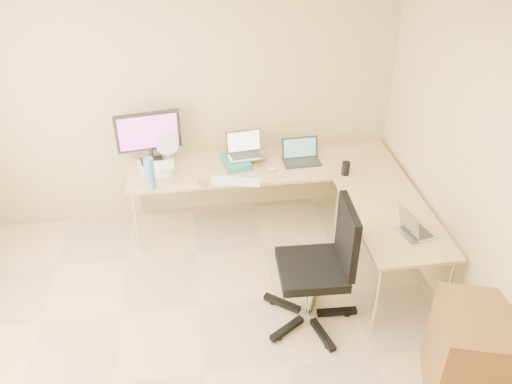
{
  "coord_description": "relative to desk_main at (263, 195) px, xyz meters",
  "views": [
    {
      "loc": [
        0.06,
        -2.6,
        3.34
      ],
      "look_at": [
        0.55,
        1.1,
        0.9
      ],
      "focal_mm": 36.7,
      "sensor_mm": 36.0,
      "label": 1
    }
  ],
  "objects": [
    {
      "name": "floor",
      "position": [
        -0.72,
        -1.85,
        -0.36
      ],
      "size": [
        4.5,
        4.5,
        0.0
      ],
      "primitive_type": "plane",
      "color": "tan",
      "rests_on": "ground"
    },
    {
      "name": "ceiling",
      "position": [
        -0.72,
        -1.85,
        2.24
      ],
      "size": [
        4.5,
        4.5,
        0.0
      ],
      "primitive_type": "plane",
      "rotation": [
        3.14,
        0.0,
        0.0
      ],
      "color": "white",
      "rests_on": "ground"
    },
    {
      "name": "wall_back",
      "position": [
        -0.72,
        0.4,
        0.93
      ],
      "size": [
        4.5,
        0.0,
        4.5
      ],
      "primitive_type": "plane",
      "rotation": [
        1.57,
        0.0,
        0.0
      ],
      "color": "tan",
      "rests_on": "ground"
    },
    {
      "name": "wall_right",
      "position": [
        1.38,
        -1.85,
        0.93
      ],
      "size": [
        0.0,
        4.5,
        4.5
      ],
      "primitive_type": "plane",
      "rotation": [
        1.57,
        0.0,
        -1.57
      ],
      "color": "tan",
      "rests_on": "ground"
    },
    {
      "name": "desk_main",
      "position": [
        0.0,
        0.0,
        0.0
      ],
      "size": [
        2.65,
        0.7,
        0.73
      ],
      "primitive_type": "cube",
      "color": "tan",
      "rests_on": "ground"
    },
    {
      "name": "desk_return",
      "position": [
        0.98,
        -1.0,
        0.0
      ],
      "size": [
        0.7,
        1.3,
        0.73
      ],
      "primitive_type": "cube",
      "color": "tan",
      "rests_on": "ground"
    },
    {
      "name": "monitor",
      "position": [
        -1.1,
        0.2,
        0.63
      ],
      "size": [
        0.65,
        0.3,
        0.54
      ],
      "primitive_type": "cube",
      "rotation": [
        0.0,
        0.0,
        0.16
      ],
      "color": "black",
      "rests_on": "desk_main"
    },
    {
      "name": "book_stack",
      "position": [
        -0.27,
        0.04,
        0.39
      ],
      "size": [
        0.3,
        0.37,
        0.06
      ],
      "primitive_type": "cube",
      "rotation": [
        0.0,
        0.0,
        0.16
      ],
      "color": "#1D745D",
      "rests_on": "desk_main"
    },
    {
      "name": "laptop_center",
      "position": [
        -0.17,
        0.09,
        0.54
      ],
      "size": [
        0.4,
        0.32,
        0.24
      ],
      "primitive_type": "cube",
      "rotation": [
        0.0,
        0.0,
        0.13
      ],
      "color": "#A4A5AB",
      "rests_on": "desk_main"
    },
    {
      "name": "laptop_black",
      "position": [
        0.38,
        -0.01,
        0.48
      ],
      "size": [
        0.38,
        0.29,
        0.23
      ],
      "primitive_type": "cube",
      "rotation": [
        0.0,
        0.0,
        0.04
      ],
      "color": "#262323",
      "rests_on": "desk_main"
    },
    {
      "name": "keyboard",
      "position": [
        -0.3,
        -0.3,
        0.38
      ],
      "size": [
        0.48,
        0.25,
        0.02
      ],
      "primitive_type": "cube",
      "rotation": [
        0.0,
        0.0,
        -0.27
      ],
      "color": "white",
      "rests_on": "desk_main"
    },
    {
      "name": "mouse",
      "position": [
        0.06,
        -0.14,
        0.38
      ],
      "size": [
        0.11,
        0.09,
        0.03
      ],
      "primitive_type": "ellipsoid",
      "rotation": [
        0.0,
        0.0,
        -0.39
      ],
      "color": "silver",
      "rests_on": "desk_main"
    },
    {
      "name": "mug",
      "position": [
        -0.91,
        -0.12,
        0.41
      ],
      "size": [
        0.12,
        0.12,
        0.09
      ],
      "primitive_type": "imported",
      "rotation": [
        0.0,
        0.0,
        -0.35
      ],
      "color": "white",
      "rests_on": "desk_main"
    },
    {
      "name": "cd_stack",
      "position": [
        -0.61,
        -0.3,
        0.38
      ],
      "size": [
        0.13,
        0.13,
        0.03
      ],
      "primitive_type": "cylinder",
      "rotation": [
        0.0,
        0.0,
        0.18
      ],
      "color": "silver",
      "rests_on": "desk_main"
    },
    {
      "name": "water_bottle",
      "position": [
        -1.09,
        -0.3,
        0.52
      ],
      "size": [
        0.12,
        0.12,
        0.31
      ],
      "primitive_type": "cylinder",
      "rotation": [
        0.0,
        0.0,
        0.39
      ],
      "color": "#448ECC",
      "rests_on": "desk_main"
    },
    {
      "name": "papers",
      "position": [
        -1.12,
        0.1,
        0.37
      ],
      "size": [
        0.28,
        0.35,
        0.01
      ],
      "primitive_type": "cube",
      "rotation": [
        0.0,
        0.0,
        0.24
      ],
      "color": "silver",
      "rests_on": "desk_main"
    },
    {
      "name": "white_box",
      "position": [
        -1.0,
        -0.04,
        0.41
      ],
      "size": [
        0.24,
        0.18,
        0.09
      ],
      "primitive_type": "cube",
      "rotation": [
        0.0,
        0.0,
        -0.0
      ],
      "color": "white",
      "rests_on": "desk_main"
    },
    {
      "name": "desk_fan",
      "position": [
        -0.93,
        0.2,
        0.51
      ],
      "size": [
        0.24,
        0.24,
        0.29
      ],
      "primitive_type": "cylinder",
      "rotation": [
        0.0,
        0.0,
        0.09
      ],
      "color": "silver",
      "rests_on": "desk_main"
    },
    {
      "name": "black_cup",
      "position": [
        0.75,
        -0.3,
        0.43
      ],
      "size": [
        0.1,
        0.1,
        0.13
      ],
      "primitive_type": "cylinder",
      "rotation": [
        0.0,
        0.0,
        0.38
      ],
      "color": "black",
      "rests_on": "desk_main"
    },
    {
      "name": "laptop_return",
      "position": [
        1.07,
        -1.27,
        0.47
      ],
      "size": [
        0.36,
        0.32,
        0.21
      ],
      "primitive_type": "cube",
      "rotation": [
        0.0,
        0.0,
        1.83
      ],
      "color": "#AFAFB4",
      "rests_on": "desk_return"
    },
    {
      "name": "office_chair",
      "position": [
        0.19,
        -1.39,
        0.14
      ],
      "size": [
        0.71,
        0.71,
        1.14
      ],
      "primitive_type": "cube",
      "rotation": [
        0.0,
        0.0,
        -0.04
      ],
      "color": "black",
      "rests_on": "ground"
    },
    {
      "name": "cabinet",
      "position": [
        1.13,
        -2.24,
        -0.01
      ],
      "size": [
        0.63,
        0.71,
        0.82
      ],
      "primitive_type": "cube",
      "rotation": [
        0.0,
        0.0,
        -0.29
      ],
      "color": "brown",
      "rests_on": "ground"
    }
  ]
}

